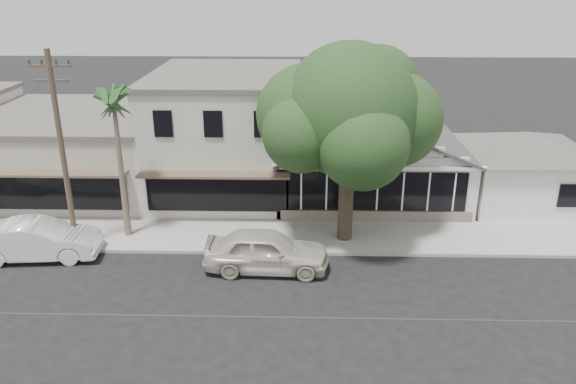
{
  "coord_description": "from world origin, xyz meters",
  "views": [
    {
      "loc": [
        1.24,
        -17.51,
        11.76
      ],
      "look_at": [
        0.64,
        6.0,
        2.61
      ],
      "focal_mm": 35.0,
      "sensor_mm": 36.0,
      "label": 1
    }
  ],
  "objects_px": {
    "utility_pole": "(62,149)",
    "car_1": "(38,240)",
    "shade_tree": "(347,113)",
    "car_0": "(266,251)"
  },
  "relations": [
    {
      "from": "utility_pole",
      "to": "car_1",
      "type": "height_order",
      "value": "utility_pole"
    },
    {
      "from": "car_1",
      "to": "shade_tree",
      "type": "bearing_deg",
      "value": -85.54
    },
    {
      "from": "utility_pole",
      "to": "shade_tree",
      "type": "relative_size",
      "value": 0.97
    },
    {
      "from": "car_0",
      "to": "car_1",
      "type": "height_order",
      "value": "car_0"
    },
    {
      "from": "car_0",
      "to": "car_1",
      "type": "distance_m",
      "value": 10.13
    },
    {
      "from": "utility_pole",
      "to": "car_0",
      "type": "relative_size",
      "value": 1.71
    },
    {
      "from": "car_0",
      "to": "shade_tree",
      "type": "height_order",
      "value": "shade_tree"
    },
    {
      "from": "utility_pole",
      "to": "car_0",
      "type": "xyz_separation_m",
      "value": [
        8.78,
        -1.62,
        -3.89
      ]
    },
    {
      "from": "shade_tree",
      "to": "car_0",
      "type": "bearing_deg",
      "value": -137.66
    },
    {
      "from": "utility_pole",
      "to": "car_0",
      "type": "distance_m",
      "value": 9.74
    }
  ]
}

